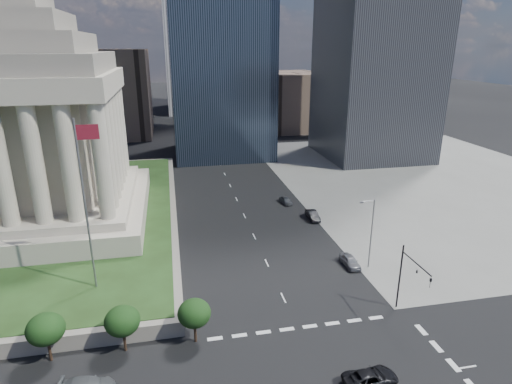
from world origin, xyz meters
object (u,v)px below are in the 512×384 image
object	(u,v)px
parked_sedan_near	(350,261)
parked_sedan_mid	(313,215)
war_memorial	(21,99)
street_lamp_north	(371,230)
traffic_signal_ne	(409,275)
flagpole	(86,198)
parked_sedan_far	(286,200)
pickup_truck	(371,378)

from	to	relation	value
parked_sedan_near	parked_sedan_mid	world-z (taller)	parked_sedan_mid
war_memorial	parked_sedan_mid	distance (m)	50.22
street_lamp_north	parked_sedan_near	world-z (taller)	street_lamp_north
war_memorial	traffic_signal_ne	size ratio (longest dim) A/B	4.88
street_lamp_north	parked_sedan_near	xyz separation A→B (m)	(-2.18, 0.87, -4.92)
parked_sedan_mid	flagpole	bearing A→B (deg)	-149.80
street_lamp_north	traffic_signal_ne	bearing A→B (deg)	-94.19
parked_sedan_mid	parked_sedan_far	size ratio (longest dim) A/B	1.17
street_lamp_north	parked_sedan_mid	bearing A→B (deg)	95.80
parked_sedan_mid	parked_sedan_far	bearing A→B (deg)	106.57
war_memorial	traffic_signal_ne	bearing A→B (deg)	-36.42
parked_sedan_far	street_lamp_north	bearing A→B (deg)	-87.45
street_lamp_north	parked_sedan_far	distance (m)	27.49
war_memorial	parked_sedan_near	world-z (taller)	war_memorial
war_memorial	pickup_truck	world-z (taller)	war_memorial
war_memorial	parked_sedan_near	bearing A→B (deg)	-26.11
traffic_signal_ne	street_lamp_north	world-z (taller)	street_lamp_north
street_lamp_north	pickup_truck	bearing A→B (deg)	-114.71
street_lamp_north	parked_sedan_far	size ratio (longest dim) A/B	2.57
parked_sedan_far	pickup_truck	bearing A→B (deg)	-102.68
street_lamp_north	parked_sedan_far	bearing A→B (deg)	99.21
traffic_signal_ne	parked_sedan_far	size ratio (longest dim) A/B	2.06
flagpole	parked_sedan_far	bearing A→B (deg)	41.92
street_lamp_north	parked_sedan_far	xyz separation A→B (m)	(-4.33, 26.68, -5.00)
flagpole	pickup_truck	distance (m)	34.50
war_memorial	parked_sedan_far	size ratio (longest dim) A/B	10.04
traffic_signal_ne	pickup_truck	xyz separation A→B (m)	(-8.44, -8.84, -4.54)
war_memorial	pickup_truck	xyz separation A→B (m)	(38.06, -43.14, -20.69)
parked_sedan_far	parked_sedan_mid	bearing A→B (deg)	-80.60
parked_sedan_mid	parked_sedan_near	bearing A→B (deg)	-90.65
flagpole	parked_sedan_mid	bearing A→B (deg)	29.68
war_memorial	flagpole	size ratio (longest dim) A/B	1.95
flagpole	traffic_signal_ne	distance (m)	36.69
pickup_truck	parked_sedan_far	xyz separation A→B (m)	(4.94, 46.82, -0.05)
street_lamp_north	flagpole	bearing A→B (deg)	-178.37
parked_sedan_mid	street_lamp_north	bearing A→B (deg)	-83.69
pickup_truck	parked_sedan_far	world-z (taller)	pickup_truck
parked_sedan_near	parked_sedan_mid	distance (m)	17.13
flagpole	pickup_truck	size ratio (longest dim) A/B	3.92
street_lamp_north	parked_sedan_near	bearing A→B (deg)	158.23
traffic_signal_ne	parked_sedan_mid	distance (m)	29.66
flagpole	parked_sedan_mid	xyz separation A→B (m)	(33.33, 19.00, -12.37)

